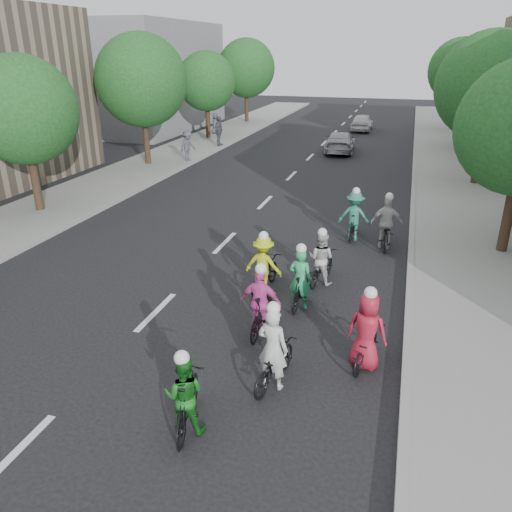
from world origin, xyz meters
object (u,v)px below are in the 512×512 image
at_px(cyclist_3, 261,308).
at_px(cyclist_0, 273,358).
at_px(spectator_0, 188,146).
at_px(cyclist_1, 186,398).
at_px(cyclist_8, 386,229).
at_px(cyclist_2, 264,269).
at_px(follow_car_lead, 340,142).
at_px(cyclist_6, 321,263).
at_px(cyclist_5, 300,285).
at_px(spectator_1, 219,131).
at_px(spectator_2, 215,123).
at_px(follow_car_trail, 362,122).
at_px(cyclist_4, 366,338).
at_px(cyclist_7, 354,219).

bearing_deg(cyclist_3, cyclist_0, 114.37).
distance_m(cyclist_0, spectator_0, 20.64).
height_order(cyclist_1, cyclist_8, cyclist_8).
xyz_separation_m(cyclist_2, follow_car_lead, (-0.79, 20.16, -0.00)).
xyz_separation_m(cyclist_0, cyclist_8, (1.65, 8.12, 0.05)).
xyz_separation_m(cyclist_1, cyclist_6, (1.19, 6.46, -0.03)).
height_order(cyclist_3, cyclist_5, cyclist_3).
xyz_separation_m(cyclist_1, spectator_1, (-8.74, 24.67, 0.50)).
relative_size(cyclist_0, spectator_2, 1.23).
relative_size(cyclist_1, cyclist_8, 0.92).
xyz_separation_m(follow_car_trail, spectator_1, (-8.21, -10.32, 0.44)).
bearing_deg(spectator_0, cyclist_6, -122.80).
distance_m(cyclist_6, follow_car_lead, 19.29).
bearing_deg(cyclist_2, follow_car_lead, -81.77).
distance_m(cyclist_4, spectator_2, 29.88).
distance_m(cyclist_1, cyclist_7, 10.30).
bearing_deg(cyclist_0, cyclist_8, -90.22).
bearing_deg(cyclist_5, cyclist_3, 72.42).
distance_m(cyclist_2, cyclist_7, 5.04).
bearing_deg(follow_car_trail, spectator_2, 28.16).
xyz_separation_m(cyclist_1, follow_car_trail, (-0.53, 34.99, 0.05)).
bearing_deg(spectator_0, cyclist_4, -125.47).
relative_size(cyclist_6, spectator_1, 0.91).
distance_m(follow_car_trail, spectator_1, 13.19).
bearing_deg(cyclist_3, cyclist_2, -74.48).
height_order(cyclist_1, cyclist_6, cyclist_6).
xyz_separation_m(cyclist_1, cyclist_5, (0.94, 4.85, -0.00)).
xyz_separation_m(cyclist_0, follow_car_trail, (-1.64, 33.39, 0.07)).
bearing_deg(cyclist_1, spectator_2, -81.78).
distance_m(cyclist_1, cyclist_5, 4.94).
bearing_deg(spectator_1, cyclist_3, -155.18).
relative_size(cyclist_8, follow_car_lead, 0.44).
relative_size(cyclist_7, spectator_2, 1.23).
relative_size(cyclist_8, follow_car_trail, 0.50).
bearing_deg(cyclist_1, spectator_0, -78.10).
bearing_deg(follow_car_trail, cyclist_6, 92.97).
distance_m(cyclist_0, follow_car_lead, 24.12).
bearing_deg(cyclist_3, spectator_0, -59.87).
height_order(cyclist_2, cyclist_5, cyclist_5).
distance_m(cyclist_3, cyclist_5, 1.61).
bearing_deg(cyclist_2, cyclist_6, -138.32).
height_order(cyclist_3, follow_car_trail, cyclist_3).
distance_m(cyclist_2, cyclist_4, 4.00).
height_order(cyclist_7, spectator_0, cyclist_7).
bearing_deg(spectator_1, cyclist_7, -142.64).
xyz_separation_m(cyclist_7, spectator_0, (-10.41, 9.57, 0.27)).
xyz_separation_m(cyclist_7, follow_car_lead, (-2.65, 15.47, -0.09)).
height_order(cyclist_4, cyclist_8, cyclist_8).
bearing_deg(cyclist_1, cyclist_5, -112.99).
height_order(cyclist_2, cyclist_7, cyclist_7).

